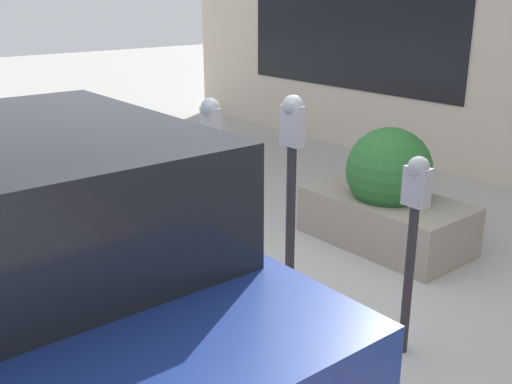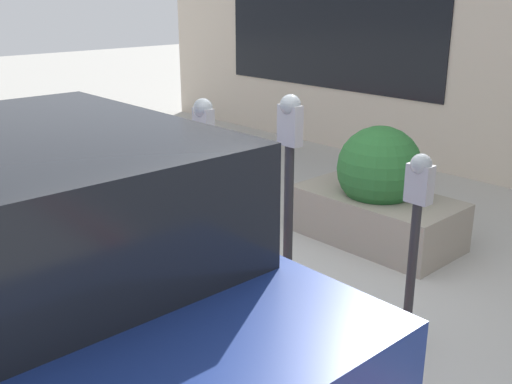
{
  "view_description": "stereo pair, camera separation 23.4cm",
  "coord_description": "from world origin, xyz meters",
  "px_view_note": "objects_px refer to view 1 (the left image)",
  "views": [
    {
      "loc": [
        -3.09,
        2.41,
        2.28
      ],
      "look_at": [
        0.0,
        -0.15,
        0.93
      ],
      "focal_mm": 42.0,
      "sensor_mm": 36.0,
      "label": 1
    },
    {
      "loc": [
        -2.94,
        2.58,
        2.28
      ],
      "look_at": [
        0.0,
        -0.15,
        0.93
      ],
      "focal_mm": 42.0,
      "sensor_mm": 36.0,
      "label": 2
    }
  ],
  "objects_px": {
    "parking_meter_middle": "(211,141)",
    "parked_car_front": "(26,264)",
    "planter_box": "(387,198)",
    "parking_meter_nearest": "(414,220)",
    "parking_meter_second": "(292,163)"
  },
  "relations": [
    {
      "from": "parking_meter_middle",
      "to": "parked_car_front",
      "type": "bearing_deg",
      "value": 116.57
    },
    {
      "from": "parking_meter_middle",
      "to": "planter_box",
      "type": "height_order",
      "value": "parking_meter_middle"
    },
    {
      "from": "planter_box",
      "to": "parking_meter_nearest",
      "type": "bearing_deg",
      "value": 132.77
    },
    {
      "from": "parking_meter_second",
      "to": "planter_box",
      "type": "bearing_deg",
      "value": -83.92
    },
    {
      "from": "parked_car_front",
      "to": "parking_meter_second",
      "type": "bearing_deg",
      "value": -90.03
    },
    {
      "from": "parking_meter_middle",
      "to": "planter_box",
      "type": "xyz_separation_m",
      "value": [
        -0.88,
        -1.36,
        -0.59
      ]
    },
    {
      "from": "parking_meter_second",
      "to": "parked_car_front",
      "type": "distance_m",
      "value": 2.0
    },
    {
      "from": "parking_meter_middle",
      "to": "parking_meter_nearest",
      "type": "bearing_deg",
      "value": -179.32
    },
    {
      "from": "parking_meter_middle",
      "to": "parked_car_front",
      "type": "relative_size",
      "value": 0.36
    },
    {
      "from": "parking_meter_nearest",
      "to": "parked_car_front",
      "type": "xyz_separation_m",
      "value": [
        1.12,
        2.01,
        -0.1
      ]
    },
    {
      "from": "planter_box",
      "to": "parking_meter_second",
      "type": "bearing_deg",
      "value": 96.08
    },
    {
      "from": "parking_meter_nearest",
      "to": "parking_meter_second",
      "type": "height_order",
      "value": "parking_meter_second"
    },
    {
      "from": "parking_meter_nearest",
      "to": "planter_box",
      "type": "xyz_separation_m",
      "value": [
        1.24,
        -1.34,
        -0.48
      ]
    },
    {
      "from": "parking_meter_nearest",
      "to": "parking_meter_second",
      "type": "bearing_deg",
      "value": 1.1
    },
    {
      "from": "parked_car_front",
      "to": "planter_box",
      "type": "bearing_deg",
      "value": -87.19
    }
  ]
}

